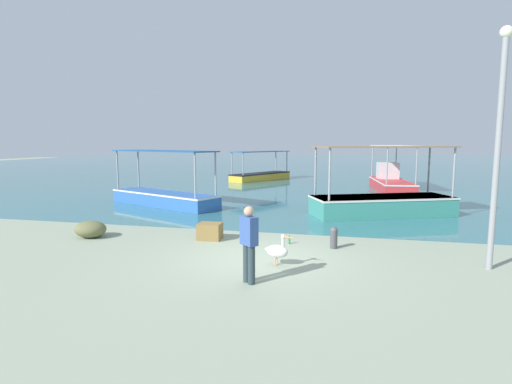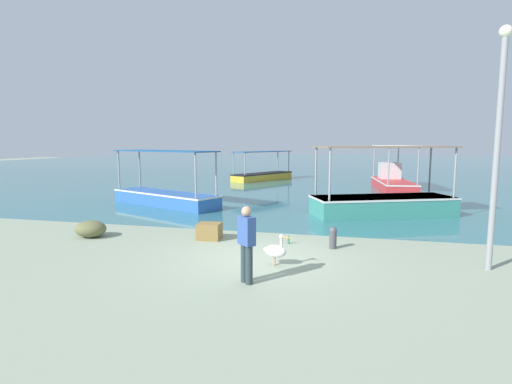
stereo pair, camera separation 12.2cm
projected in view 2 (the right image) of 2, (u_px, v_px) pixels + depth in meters
ground at (259, 258)px, 10.51m from camera, size 120.00×120.00×0.00m
harbor_water at (336, 164)px, 56.80m from camera, size 110.00×90.00×0.00m
fishing_boat_far_right at (392, 180)px, 25.75m from camera, size 2.52×6.17×2.84m
fishing_boat_near_right at (263, 174)px, 32.23m from camera, size 4.12×5.90×2.33m
fishing_boat_center at (383, 202)px, 16.61m from camera, size 6.13×4.10×2.88m
fishing_boat_near_left at (165, 195)px, 19.33m from camera, size 6.27×3.95×2.65m
pelican at (276, 251)px, 9.88m from camera, size 0.80×0.40×0.80m
lamp_post at (498, 136)px, 9.21m from camera, size 0.28×0.28×5.65m
mooring_bollard at (333, 237)px, 11.45m from camera, size 0.22×0.22×0.64m
fisherman_standing at (247, 242)px, 8.58m from camera, size 0.45×0.43×1.69m
net_pile at (91, 229)px, 12.86m from camera, size 1.02×0.86×0.54m
cargo_crate at (209, 231)px, 12.56m from camera, size 0.74×0.63×0.52m
glass_bottle at (288, 240)px, 12.00m from camera, size 0.07×0.07×0.27m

